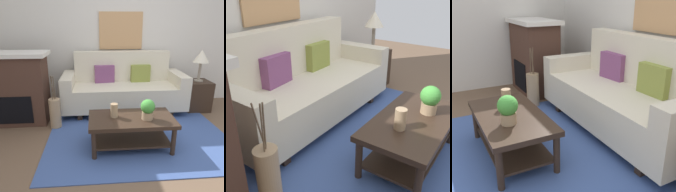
{
  "view_description": "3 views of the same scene",
  "coord_description": "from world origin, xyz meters",
  "views": [
    {
      "loc": [
        -0.62,
        -2.31,
        1.59
      ],
      "look_at": [
        -0.36,
        0.76,
        0.52
      ],
      "focal_mm": 34.15,
      "sensor_mm": 36.0,
      "label": 1
    },
    {
      "loc": [
        -2.15,
        -0.45,
        1.55
      ],
      "look_at": [
        -0.23,
        0.92,
        0.48
      ],
      "focal_mm": 41.54,
      "sensor_mm": 36.0,
      "label": 2
    },
    {
      "loc": [
        2.15,
        -0.47,
        1.47
      ],
      "look_at": [
        0.1,
        0.61,
        0.62
      ],
      "focal_mm": 43.12,
      "sensor_mm": 36.0,
      "label": 3
    }
  ],
  "objects": [
    {
      "name": "framed_painting",
      "position": [
        -0.09,
        1.91,
        1.44
      ],
      "size": [
        0.83,
        0.03,
        0.69
      ],
      "primitive_type": "cube",
      "color": "tan"
    },
    {
      "name": "ground_plane",
      "position": [
        0.0,
        0.0,
        0.0
      ],
      "size": [
        8.81,
        8.81,
        0.0
      ],
      "primitive_type": "plane",
      "color": "brown"
    },
    {
      "name": "couch",
      "position": [
        -0.09,
        1.45,
        0.43
      ],
      "size": [
        2.19,
        0.84,
        1.08
      ],
      "color": "beige",
      "rests_on": "ground_plane"
    },
    {
      "name": "wall_back",
      "position": [
        0.0,
        1.98,
        1.35
      ],
      "size": [
        4.81,
        0.1,
        2.7
      ],
      "primitive_type": "cube",
      "color": "silver",
      "rests_on": "ground_plane"
    },
    {
      "name": "throw_pillow_plum",
      "position": [
        -0.43,
        1.57,
        0.68
      ],
      "size": [
        0.37,
        0.16,
        0.32
      ],
      "primitive_type": "cube",
      "rotation": [
        0.0,
        0.0,
        0.12
      ],
      "color": "#7A4270",
      "rests_on": "couch"
    },
    {
      "name": "floor_vase_branch_a",
      "position": [
        -1.23,
        0.82,
        0.66
      ],
      "size": [
        0.02,
        0.04,
        0.36
      ],
      "primitive_type": "cylinder",
      "rotation": [
        0.09,
        -0.01,
        0.0
      ],
      "color": "brown",
      "rests_on": "floor_vase"
    },
    {
      "name": "throw_pillow_olive",
      "position": [
        0.25,
        1.57,
        0.68
      ],
      "size": [
        0.36,
        0.13,
        0.32
      ],
      "primitive_type": "cube",
      "rotation": [
        0.0,
        0.0,
        0.04
      ],
      "color": "olive",
      "rests_on": "couch"
    },
    {
      "name": "side_table",
      "position": [
        1.3,
        1.36,
        0.28
      ],
      "size": [
        0.44,
        0.44,
        0.56
      ],
      "primitive_type": "cube",
      "color": "#332319",
      "rests_on": "ground_plane"
    },
    {
      "name": "floor_vase_branch_c",
      "position": [
        -1.26,
        0.8,
        0.66
      ],
      "size": [
        0.02,
        0.01,
        0.36
      ],
      "primitive_type": "cylinder",
      "rotation": [
        0.01,
        0.04,
        0.0
      ],
      "color": "brown",
      "rests_on": "floor_vase"
    },
    {
      "name": "floor_vase",
      "position": [
        -1.25,
        0.82,
        0.24
      ],
      "size": [
        0.17,
        0.17,
        0.48
      ],
      "primitive_type": "cylinder",
      "color": "tan",
      "rests_on": "ground_plane"
    },
    {
      "name": "area_rug",
      "position": [
        0.0,
        0.5,
        0.01
      ],
      "size": [
        2.6,
        2.05,
        0.01
      ],
      "primitive_type": "cube",
      "color": "#3D5693",
      "rests_on": "ground_plane"
    },
    {
      "name": "fireplace",
      "position": [
        -1.85,
        1.09,
        0.59
      ],
      "size": [
        1.02,
        0.58,
        1.16
      ],
      "color": "#472D23",
      "rests_on": "ground_plane"
    },
    {
      "name": "coffee_table",
      "position": [
        -0.15,
        0.16,
        0.31
      ],
      "size": [
        1.1,
        0.6,
        0.43
      ],
      "color": "#332319",
      "rests_on": "ground_plane"
    },
    {
      "name": "potted_plant_tabletop",
      "position": [
        0.04,
        0.09,
        0.57
      ],
      "size": [
        0.18,
        0.18,
        0.26
      ],
      "color": "tan",
      "rests_on": "coffee_table"
    },
    {
      "name": "table_lamp",
      "position": [
        1.3,
        1.36,
        0.99
      ],
      "size": [
        0.28,
        0.28,
        0.57
      ],
      "color": "gray",
      "rests_on": "side_table"
    },
    {
      "name": "tabletop_vase",
      "position": [
        -0.38,
        0.2,
        0.52
      ],
      "size": [
        0.09,
        0.09,
        0.18
      ],
      "primitive_type": "cylinder",
      "color": "tan",
      "rests_on": "coffee_table"
    },
    {
      "name": "floor_vase_branch_b",
      "position": [
        -1.26,
        0.83,
        0.66
      ],
      "size": [
        0.05,
        0.05,
        0.36
      ],
      "primitive_type": "cylinder",
      "rotation": [
        -0.09,
        -0.11,
        0.0
      ],
      "color": "brown",
      "rests_on": "floor_vase"
    }
  ]
}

